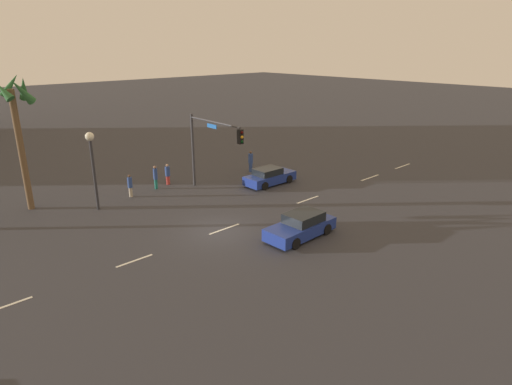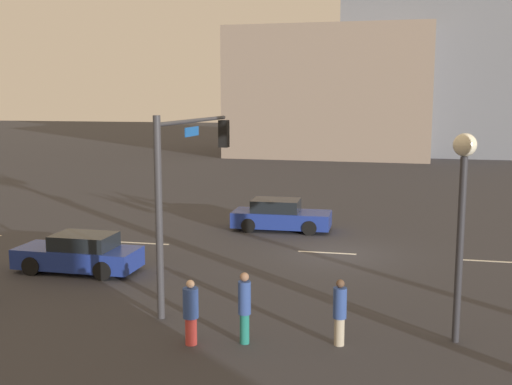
{
  "view_description": "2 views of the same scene",
  "coord_description": "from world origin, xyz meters",
  "px_view_note": "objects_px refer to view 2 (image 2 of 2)",
  "views": [
    {
      "loc": [
        -14.47,
        -18.65,
        10.38
      ],
      "look_at": [
        2.63,
        -0.37,
        1.87
      ],
      "focal_mm": 30.61,
      "sensor_mm": 36.0,
      "label": 1
    },
    {
      "loc": [
        -1.94,
        24.0,
        6.08
      ],
      "look_at": [
        3.45,
        -0.95,
        2.13
      ],
      "focal_mm": 44.52,
      "sensor_mm": 36.0,
      "label": 2
    }
  ],
  "objects_px": {
    "traffic_signal": "(188,170)",
    "building_2": "(335,93)",
    "building_1": "(431,5)",
    "car_0": "(280,216)",
    "pedestrian_3": "(244,306)",
    "car_1": "(79,254)",
    "streetlamp": "(462,194)",
    "pedestrian_2": "(191,311)",
    "pedestrian_1": "(340,311)"
  },
  "relations": [
    {
      "from": "traffic_signal",
      "to": "building_2",
      "type": "xyz_separation_m",
      "value": [
        0.05,
        -48.58,
        2.39
      ]
    },
    {
      "from": "streetlamp",
      "to": "building_1",
      "type": "bearing_deg",
      "value": -91.84
    },
    {
      "from": "pedestrian_1",
      "to": "building_1",
      "type": "distance_m",
      "value": 57.23
    },
    {
      "from": "pedestrian_3",
      "to": "car_0",
      "type": "bearing_deg",
      "value": -83.78
    },
    {
      "from": "pedestrian_1",
      "to": "building_2",
      "type": "bearing_deg",
      "value": -84.59
    },
    {
      "from": "pedestrian_2",
      "to": "building_2",
      "type": "distance_m",
      "value": 52.7
    },
    {
      "from": "pedestrian_2",
      "to": "building_2",
      "type": "relative_size",
      "value": 0.08
    },
    {
      "from": "pedestrian_3",
      "to": "building_2",
      "type": "relative_size",
      "value": 0.09
    },
    {
      "from": "streetlamp",
      "to": "pedestrian_2",
      "type": "relative_size",
      "value": 3.17
    },
    {
      "from": "streetlamp",
      "to": "pedestrian_1",
      "type": "bearing_deg",
      "value": 16.52
    },
    {
      "from": "traffic_signal",
      "to": "pedestrian_3",
      "type": "xyz_separation_m",
      "value": [
        -2.55,
        3.48,
        -2.89
      ]
    },
    {
      "from": "pedestrian_1",
      "to": "building_1",
      "type": "height_order",
      "value": "building_1"
    },
    {
      "from": "streetlamp",
      "to": "pedestrian_2",
      "type": "distance_m",
      "value": 7.15
    },
    {
      "from": "pedestrian_1",
      "to": "building_2",
      "type": "height_order",
      "value": "building_2"
    },
    {
      "from": "building_2",
      "to": "car_1",
      "type": "bearing_deg",
      "value": 86.98
    },
    {
      "from": "car_1",
      "to": "pedestrian_2",
      "type": "relative_size",
      "value": 2.62
    },
    {
      "from": "car_0",
      "to": "pedestrian_1",
      "type": "relative_size",
      "value": 2.66
    },
    {
      "from": "car_0",
      "to": "pedestrian_3",
      "type": "distance_m",
      "value": 13.35
    },
    {
      "from": "building_1",
      "to": "car_1",
      "type": "bearing_deg",
      "value": 76.3
    },
    {
      "from": "car_1",
      "to": "building_1",
      "type": "distance_m",
      "value": 54.4
    },
    {
      "from": "car_0",
      "to": "streetlamp",
      "type": "height_order",
      "value": "streetlamp"
    },
    {
      "from": "pedestrian_2",
      "to": "building_1",
      "type": "xyz_separation_m",
      "value": [
        -8.12,
        -55.94,
        14.35
      ]
    },
    {
      "from": "pedestrian_1",
      "to": "building_2",
      "type": "distance_m",
      "value": 52.2
    },
    {
      "from": "building_2",
      "to": "building_1",
      "type": "bearing_deg",
      "value": -157.1
    },
    {
      "from": "car_1",
      "to": "streetlamp",
      "type": "xyz_separation_m",
      "value": [
        -12.17,
        3.85,
        3.09
      ]
    },
    {
      "from": "traffic_signal",
      "to": "pedestrian_1",
      "type": "height_order",
      "value": "traffic_signal"
    },
    {
      "from": "streetlamp",
      "to": "traffic_signal",
      "type": "bearing_deg",
      "value": -16.56
    },
    {
      "from": "streetlamp",
      "to": "pedestrian_1",
      "type": "height_order",
      "value": "streetlamp"
    },
    {
      "from": "traffic_signal",
      "to": "building_2",
      "type": "distance_m",
      "value": 48.64
    },
    {
      "from": "building_2",
      "to": "pedestrian_1",
      "type": "bearing_deg",
      "value": 97.82
    },
    {
      "from": "car_0",
      "to": "traffic_signal",
      "type": "distance_m",
      "value": 10.36
    },
    {
      "from": "building_2",
      "to": "car_0",
      "type": "bearing_deg",
      "value": 94.11
    },
    {
      "from": "streetlamp",
      "to": "pedestrian_2",
      "type": "xyz_separation_m",
      "value": [
        6.37,
        1.55,
        -2.86
      ]
    },
    {
      "from": "car_1",
      "to": "pedestrian_2",
      "type": "height_order",
      "value": "pedestrian_2"
    },
    {
      "from": "car_0",
      "to": "building_2",
      "type": "relative_size",
      "value": 0.23
    },
    {
      "from": "pedestrian_2",
      "to": "building_1",
      "type": "relative_size",
      "value": 0.05
    },
    {
      "from": "car_0",
      "to": "building_1",
      "type": "relative_size",
      "value": 0.15
    },
    {
      "from": "traffic_signal",
      "to": "streetlamp",
      "type": "bearing_deg",
      "value": 163.44
    },
    {
      "from": "pedestrian_2",
      "to": "building_1",
      "type": "bearing_deg",
      "value": -98.26
    },
    {
      "from": "traffic_signal",
      "to": "building_1",
      "type": "xyz_separation_m",
      "value": [
        -9.4,
        -52.11,
        11.35
      ]
    },
    {
      "from": "pedestrian_1",
      "to": "pedestrian_2",
      "type": "xyz_separation_m",
      "value": [
        3.56,
        0.72,
        -0.03
      ]
    },
    {
      "from": "streetlamp",
      "to": "pedestrian_1",
      "type": "xyz_separation_m",
      "value": [
        2.81,
        0.83,
        -2.83
      ]
    },
    {
      "from": "car_1",
      "to": "building_1",
      "type": "xyz_separation_m",
      "value": [
        -13.91,
        -50.53,
        14.58
      ]
    },
    {
      "from": "streetlamp",
      "to": "pedestrian_3",
      "type": "height_order",
      "value": "streetlamp"
    },
    {
      "from": "pedestrian_2",
      "to": "pedestrian_3",
      "type": "distance_m",
      "value": 1.32
    },
    {
      "from": "pedestrian_2",
      "to": "traffic_signal",
      "type": "bearing_deg",
      "value": -71.53
    },
    {
      "from": "building_1",
      "to": "pedestrian_2",
      "type": "bearing_deg",
      "value": 83.44
    },
    {
      "from": "streetlamp",
      "to": "building_2",
      "type": "distance_m",
      "value": 51.5
    },
    {
      "from": "traffic_signal",
      "to": "pedestrian_3",
      "type": "bearing_deg",
      "value": 126.17
    },
    {
      "from": "car_1",
      "to": "building_2",
      "type": "distance_m",
      "value": 47.55
    }
  ]
}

